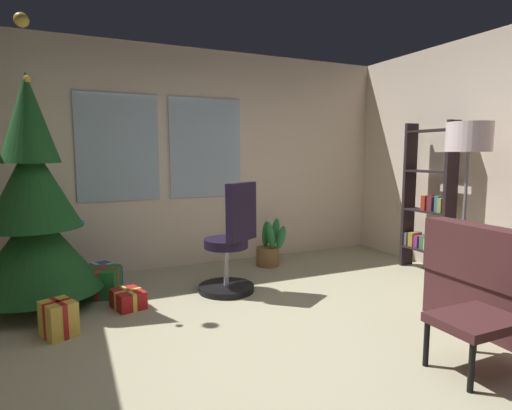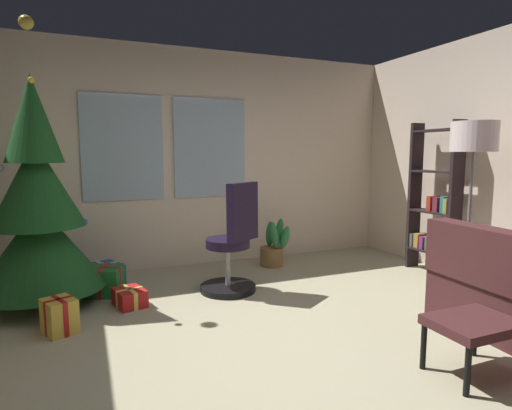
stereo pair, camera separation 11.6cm
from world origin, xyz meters
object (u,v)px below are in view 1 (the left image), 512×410
Objects in this scene: footstool at (475,324)px; holiday_tree at (34,215)px; gift_box_red at (128,299)px; gift_box_blue at (101,277)px; potted_plant at (270,247)px; gift_box_green at (101,282)px; bookshelf at (428,207)px; office_chair at (231,249)px; floor_lamp at (469,146)px; gift_box_gold at (59,318)px.

footstool is 0.20× the size of holiday_tree.
gift_box_red is 0.70m from gift_box_blue.
potted_plant is at bearing 1.89° from gift_box_blue.
potted_plant reaches higher than gift_box_green.
gift_box_red is at bearing -64.84° from gift_box_green.
gift_box_blue is 0.26× the size of bookshelf.
holiday_tree is at bearing -170.34° from gift_box_green.
office_chair is at bearing -10.92° from holiday_tree.
floor_lamp reaches higher than gift_box_green.
gift_box_gold is 0.18× the size of bookshelf.
gift_box_red is 0.21× the size of floor_lamp.
holiday_tree reaches higher than floor_lamp.
gift_box_red is at bearing 34.50° from gift_box_gold.
gift_box_blue is 1.39m from office_chair.
footstool is 1.46× the size of gift_box_red.
floor_lamp is (3.24, -1.63, 1.33)m from gift_box_blue.
holiday_tree is at bearing 137.43° from footstool.
footstool is 1.65× the size of gift_box_gold.
floor_lamp reaches higher than potted_plant.
office_chair reaches higher than footstool.
gift_box_red is 0.47m from gift_box_green.
gift_box_gold is 0.52× the size of potted_plant.
footstool is at bearing -47.66° from gift_box_red.
bookshelf reaches higher than gift_box_blue.
floor_lamp is at bearing 42.07° from footstool.
office_chair is at bearing 113.00° from footstool.
gift_box_green is 0.23× the size of bookshelf.
floor_lamp is at bearing -53.07° from potted_plant.
holiday_tree is at bearing 171.99° from bookshelf.
gift_box_green is at bearing 129.88° from footstool.
holiday_tree is 8.13× the size of gift_box_gold.
gift_box_green is 0.91× the size of gift_box_blue.
gift_box_green is 0.88m from gift_box_gold.
footstool is 1.97m from floor_lamp.
footstool is 2.38m from bookshelf.
footstool is 1.16× the size of gift_box_blue.
gift_box_red is 0.32× the size of office_chair.
gift_box_red is 0.79× the size of gift_box_blue.
office_chair reaches higher than potted_plant.
gift_box_blue is 1.97m from potted_plant.
office_chair is at bearing 0.07° from gift_box_red.
gift_box_green is 0.25m from gift_box_blue.
gift_box_blue is (0.54, 0.34, -0.73)m from holiday_tree.
gift_box_gold is (0.17, -0.72, -0.71)m from holiday_tree.
potted_plant is (2.34, 1.12, 0.10)m from gift_box_gold.
footstool is 2.78m from potted_plant.
floor_lamp is (3.61, -0.58, 1.31)m from gift_box_gold.
gift_box_gold is (-2.42, 1.66, -0.18)m from footstool.
bookshelf is at bearing -4.12° from gift_box_red.
footstool is 3.21m from gift_box_green.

